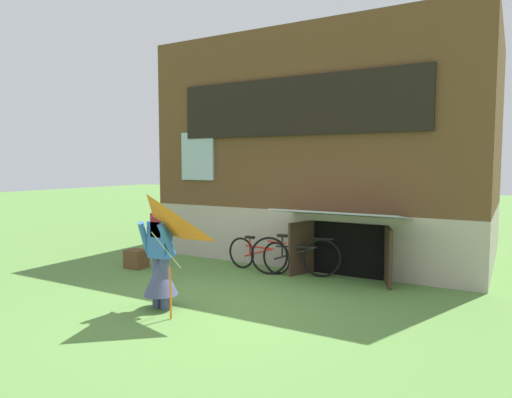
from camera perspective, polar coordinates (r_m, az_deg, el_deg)
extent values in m
plane|color=#56843D|center=(7.12, -5.85, -13.58)|extent=(60.00, 60.00, 0.00)
cube|color=#ADA393|center=(11.68, 9.73, -3.39)|extent=(7.27, 4.77, 1.23)
cube|color=brown|center=(11.61, 9.90, 9.02)|extent=(7.27, 4.77, 3.81)
cube|color=black|center=(9.40, 4.77, 11.57)|extent=(5.40, 0.08, 1.18)
cube|color=#9EB7C6|center=(9.42, 4.82, 11.56)|extent=(5.24, 0.04, 1.06)
cube|color=#9EB7C6|center=(10.61, -7.36, 5.36)|extent=(0.90, 0.06, 1.10)
cube|color=black|center=(9.08, 11.49, -6.26)|extent=(1.40, 0.03, 1.05)
cube|color=#3D2B1E|center=(9.11, 5.81, -6.15)|extent=(0.31, 0.67, 1.05)
cube|color=#3D2B1E|center=(8.58, 16.32, -6.98)|extent=(0.30, 0.68, 1.05)
cube|color=gray|center=(8.46, 10.43, -1.86)|extent=(2.38, 1.09, 0.18)
cylinder|color=#474C75|center=(7.20, -12.39, -10.20)|extent=(0.14, 0.14, 0.78)
cylinder|color=#474C75|center=(7.10, -11.41, -10.40)|extent=(0.14, 0.14, 0.78)
cone|color=#474C75|center=(7.12, -11.92, -9.39)|extent=(0.52, 0.52, 0.59)
cube|color=#3366B7|center=(7.01, -11.99, -5.02)|extent=(0.34, 0.20, 0.55)
cylinder|color=#3366B7|center=(7.08, -13.87, -4.73)|extent=(0.17, 0.32, 0.51)
cylinder|color=#3366B7|center=(6.79, -11.17, -5.08)|extent=(0.17, 0.32, 0.51)
cube|color=maroon|center=(6.93, -12.35, -3.23)|extent=(0.20, 0.08, 0.36)
sphere|color=#D8AD8E|center=(6.96, -12.04, -1.91)|extent=(0.21, 0.21, 0.21)
pyramid|color=orange|center=(6.38, -13.56, -3.46)|extent=(1.16, 0.92, 0.71)
cylinder|color=beige|center=(6.62, -11.15, -6.44)|extent=(0.01, 0.61, 0.63)
cylinder|color=orange|center=(6.65, -10.70, -11.53)|extent=(0.03, 0.03, 0.76)
torus|color=black|center=(8.93, 8.28, -7.36)|extent=(0.73, 0.27, 0.76)
torus|color=black|center=(9.05, 1.68, -7.15)|extent=(0.73, 0.27, 0.76)
cylinder|color=black|center=(8.94, 4.96, -6.03)|extent=(0.75, 0.27, 0.04)
cylinder|color=black|center=(8.96, 4.96, -6.82)|extent=(0.82, 0.29, 0.31)
cylinder|color=black|center=(8.97, 3.32, -5.98)|extent=(0.04, 0.04, 0.43)
cube|color=black|center=(8.93, 3.32, -4.63)|extent=(0.20, 0.08, 0.05)
cylinder|color=black|center=(8.86, 8.30, -4.99)|extent=(0.43, 0.16, 0.03)
torus|color=black|center=(9.09, 2.60, -7.43)|extent=(0.66, 0.12, 0.66)
torus|color=black|center=(9.59, -1.84, -6.79)|extent=(0.66, 0.12, 0.66)
cylinder|color=red|center=(9.30, 0.32, -6.09)|extent=(0.66, 0.11, 0.04)
cylinder|color=red|center=(9.32, 0.32, -6.74)|extent=(0.73, 0.12, 0.27)
cylinder|color=red|center=(9.43, -0.78, -5.94)|extent=(0.04, 0.04, 0.37)
cube|color=black|center=(9.40, -0.78, -4.85)|extent=(0.20, 0.08, 0.05)
cylinder|color=red|center=(9.02, 2.61, -5.44)|extent=(0.44, 0.08, 0.03)
cube|color=brown|center=(9.98, -14.83, -7.29)|extent=(0.42, 0.35, 0.39)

